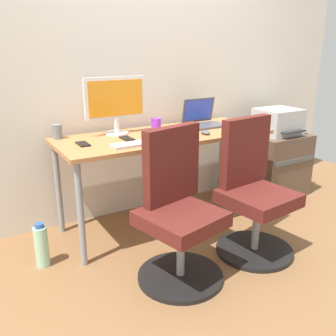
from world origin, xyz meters
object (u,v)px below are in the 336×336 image
object	(u,v)px
desktop_monitor	(115,102)
open_laptop	(203,119)
printer	(278,122)
coffee_mug	(156,124)
office_chair_right	(253,194)
office_chair_left	(178,213)
water_bottle_on_floor	(42,246)
side_cabinet	(274,164)

from	to	relation	value
desktop_monitor	open_laptop	xyz separation A→B (m)	(0.76, -0.07, -0.19)
printer	coffee_mug	world-z (taller)	coffee_mug
office_chair_right	open_laptop	world-z (taller)	open_laptop
office_chair_left	printer	bearing A→B (deg)	24.63
printer	desktop_monitor	distance (m)	1.62
open_laptop	water_bottle_on_floor	bearing A→B (deg)	-169.95
printer	coffee_mug	size ratio (longest dim) A/B	4.35
printer	open_laptop	distance (m)	0.83
desktop_monitor	coffee_mug	distance (m)	0.40
desktop_monitor	coffee_mug	size ratio (longest dim) A/B	5.22
office_chair_right	side_cabinet	size ratio (longest dim) A/B	1.57
printer	coffee_mug	bearing A→B (deg)	173.78
printer	desktop_monitor	bearing A→B (deg)	175.01
open_laptop	coffee_mug	bearing A→B (deg)	171.03
coffee_mug	printer	bearing A→B (deg)	-6.22
side_cabinet	printer	distance (m)	0.42
office_chair_left	water_bottle_on_floor	size ratio (longest dim) A/B	3.03
office_chair_right	water_bottle_on_floor	world-z (taller)	office_chair_right
office_chair_left	office_chair_right	bearing A→B (deg)	0.11
side_cabinet	desktop_monitor	world-z (taller)	desktop_monitor
office_chair_right	printer	world-z (taller)	office_chair_right
water_bottle_on_floor	desktop_monitor	bearing A→B (deg)	25.12
water_bottle_on_floor	coffee_mug	world-z (taller)	coffee_mug
office_chair_right	printer	xyz separation A→B (m)	(0.95, 0.72, 0.29)
side_cabinet	printer	world-z (taller)	printer
office_chair_left	desktop_monitor	bearing A→B (deg)	91.72
printer	water_bottle_on_floor	distance (m)	2.37
office_chair_right	printer	bearing A→B (deg)	37.04
water_bottle_on_floor	coffee_mug	bearing A→B (deg)	17.32
office_chair_right	open_laptop	bearing A→B (deg)	81.08
office_chair_right	coffee_mug	bearing A→B (deg)	109.24
office_chair_left	side_cabinet	bearing A→B (deg)	24.65
water_bottle_on_floor	desktop_monitor	size ratio (longest dim) A/B	0.65
side_cabinet	coffee_mug	world-z (taller)	coffee_mug
printer	open_laptop	bearing A→B (deg)	175.19
water_bottle_on_floor	open_laptop	distance (m)	1.63
water_bottle_on_floor	office_chair_left	bearing A→B (deg)	-35.84
side_cabinet	coffee_mug	xyz separation A→B (m)	(-1.24, 0.13, 0.50)
open_laptop	office_chair_right	bearing A→B (deg)	-98.92
office_chair_left	printer	distance (m)	1.74
side_cabinet	open_laptop	xyz separation A→B (m)	(-0.82, 0.07, 0.51)
coffee_mug	side_cabinet	bearing A→B (deg)	-6.18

